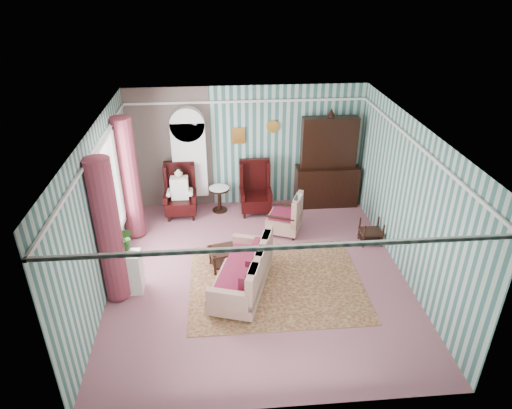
{
  "coord_description": "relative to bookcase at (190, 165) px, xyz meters",
  "views": [
    {
      "loc": [
        -0.66,
        -7.09,
        5.29
      ],
      "look_at": [
        0.0,
        0.6,
        1.19
      ],
      "focal_mm": 32.0,
      "sensor_mm": 36.0,
      "label": 1
    }
  ],
  "objects": [
    {
      "name": "rug",
      "position": [
        1.65,
        -3.14,
        -1.11
      ],
      "size": [
        3.2,
        2.6,
        0.01
      ],
      "primitive_type": "cube",
      "color": "#43161D",
      "rests_on": "floor"
    },
    {
      "name": "potted_plant_a",
      "position": [
        -1.09,
        -3.25,
        -0.11
      ],
      "size": [
        0.43,
        0.39,
        0.42
      ],
      "primitive_type": "imported",
      "rotation": [
        0.0,
        0.0,
        0.19
      ],
      "color": "#254D18",
      "rests_on": "plant_stand"
    },
    {
      "name": "floral_armchair",
      "position": [
        2.05,
        -1.34,
        -0.61
      ],
      "size": [
        0.97,
        0.98,
        1.01
      ],
      "primitive_type": "cube",
      "rotation": [
        0.0,
        0.0,
        1.18
      ],
      "color": "#BBB491",
      "rests_on": "floor"
    },
    {
      "name": "plant_stand",
      "position": [
        -1.05,
        -3.14,
        -0.72
      ],
      "size": [
        0.55,
        0.35,
        0.8
      ],
      "primitive_type": "cube",
      "color": "silver",
      "rests_on": "floor"
    },
    {
      "name": "bookcase",
      "position": [
        0.0,
        0.0,
        0.0
      ],
      "size": [
        0.8,
        0.28,
        2.24
      ],
      "primitive_type": "cube",
      "color": "silver",
      "rests_on": "floor"
    },
    {
      "name": "wingback_left",
      "position": [
        -0.25,
        -0.39,
        -0.5
      ],
      "size": [
        0.76,
        0.8,
        1.25
      ],
      "primitive_type": "cube",
      "color": "black",
      "rests_on": "floor"
    },
    {
      "name": "potted_plant_c",
      "position": [
        -1.11,
        -3.09,
        -0.11
      ],
      "size": [
        0.27,
        0.27,
        0.42
      ],
      "primitive_type": "imported",
      "rotation": [
        0.0,
        0.0,
        -0.16
      ],
      "color": "#24561B",
      "rests_on": "plant_stand"
    },
    {
      "name": "sofa",
      "position": [
        1.0,
        -3.29,
        -0.61
      ],
      "size": [
        1.41,
        2.01,
        1.03
      ],
      "primitive_type": "cube",
      "rotation": [
        0.0,
        0.0,
        1.27
      ],
      "color": "beige",
      "rests_on": "floor"
    },
    {
      "name": "coffee_table",
      "position": [
        0.85,
        -2.54,
        -0.91
      ],
      "size": [
        0.96,
        0.66,
        0.42
      ],
      "primitive_type": "cube",
      "rotation": [
        0.0,
        0.0,
        0.23
      ],
      "color": "black",
      "rests_on": "floor"
    },
    {
      "name": "floor",
      "position": [
        1.35,
        -2.84,
        -1.12
      ],
      "size": [
        6.0,
        6.0,
        0.0
      ],
      "primitive_type": "plane",
      "color": "#92555C",
      "rests_on": "ground"
    },
    {
      "name": "room_shell",
      "position": [
        0.73,
        -2.66,
        0.89
      ],
      "size": [
        5.53,
        6.02,
        2.91
      ],
      "color": "#36635E",
      "rests_on": "ground"
    },
    {
      "name": "dresser_hutch",
      "position": [
        3.25,
        -0.12,
        0.06
      ],
      "size": [
        1.5,
        0.56,
        2.36
      ],
      "primitive_type": "cube",
      "color": "black",
      "rests_on": "floor"
    },
    {
      "name": "round_side_table",
      "position": [
        0.65,
        -0.24,
        -0.82
      ],
      "size": [
        0.5,
        0.5,
        0.6
      ],
      "primitive_type": "cylinder",
      "color": "black",
      "rests_on": "floor"
    },
    {
      "name": "seated_woman",
      "position": [
        -0.25,
        -0.39,
        -0.53
      ],
      "size": [
        0.44,
        0.4,
        1.18
      ],
      "primitive_type": null,
      "color": "beige",
      "rests_on": "floor"
    },
    {
      "name": "wingback_right",
      "position": [
        1.5,
        -0.39,
        -0.5
      ],
      "size": [
        0.76,
        0.8,
        1.25
      ],
      "primitive_type": "cube",
      "color": "black",
      "rests_on": "floor"
    },
    {
      "name": "nest_table",
      "position": [
        3.82,
        -1.94,
        -0.85
      ],
      "size": [
        0.45,
        0.38,
        0.54
      ],
      "primitive_type": "cube",
      "color": "black",
      "rests_on": "floor"
    },
    {
      "name": "potted_plant_b",
      "position": [
        -1.0,
        -3.01,
        -0.09
      ],
      "size": [
        0.3,
        0.27,
        0.46
      ],
      "primitive_type": "imported",
      "rotation": [
        0.0,
        0.0,
        -0.33
      ],
      "color": "#1A4A17",
      "rests_on": "plant_stand"
    }
  ]
}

